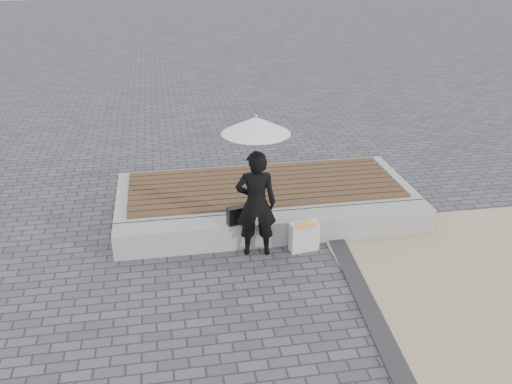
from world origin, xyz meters
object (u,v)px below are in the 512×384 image
at_px(handbag, 240,215).
at_px(canvas_tote, 304,236).
at_px(seating_ledge, 278,228).
at_px(parasol, 256,125).
at_px(woman, 256,204).

bearing_deg(handbag, canvas_tote, -30.84).
bearing_deg(seating_ledge, canvas_tote, -49.41).
relative_size(seating_ledge, parasol, 4.11).
distance_m(seating_ledge, woman, 0.81).
height_order(seating_ledge, woman, woman).
xyz_separation_m(seating_ledge, woman, (-0.41, -0.33, 0.61)).
distance_m(parasol, canvas_tote, 1.91).
bearing_deg(parasol, handbag, 130.44).
height_order(parasol, handbag, parasol).
bearing_deg(handbag, woman, -63.63).
bearing_deg(canvas_tote, handbag, 154.52).
relative_size(handbag, canvas_tote, 0.84).
height_order(woman, canvas_tote, woman).
height_order(woman, parasol, parasol).
relative_size(seating_ledge, canvas_tote, 10.97).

